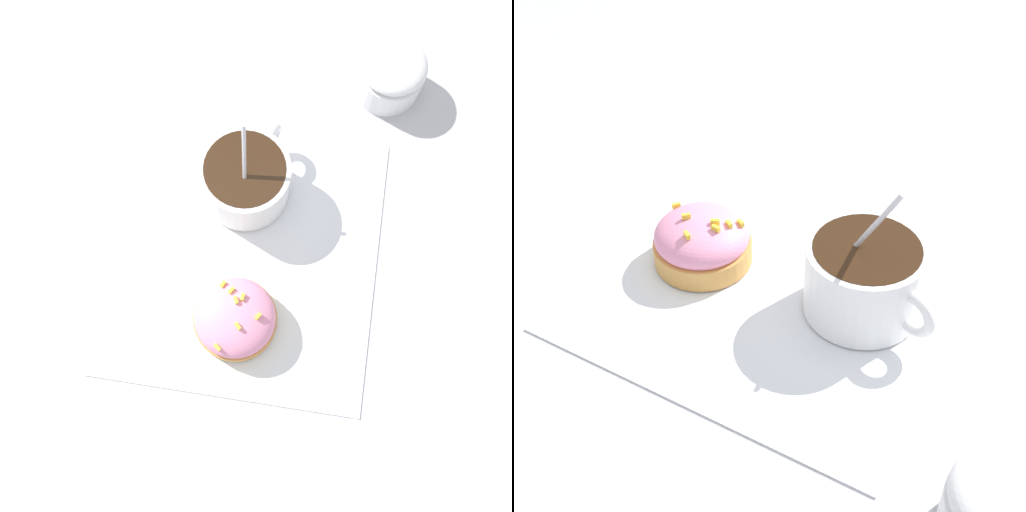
# 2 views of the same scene
# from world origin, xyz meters

# --- Properties ---
(ground_plane) EXTENTS (3.00, 3.00, 0.00)m
(ground_plane) POSITION_xyz_m (0.00, 0.00, 0.00)
(ground_plane) COLOR #B2B2B7
(paper_napkin) EXTENTS (0.31, 0.30, 0.00)m
(paper_napkin) POSITION_xyz_m (0.00, 0.00, 0.00)
(paper_napkin) COLOR white
(paper_napkin) RESTS_ON ground_plane
(coffee_cup) EXTENTS (0.11, 0.09, 0.11)m
(coffee_cup) POSITION_xyz_m (-0.07, -0.01, 0.04)
(coffee_cup) COLOR white
(coffee_cup) RESTS_ON paper_napkin
(frosted_pastry) EXTENTS (0.08, 0.08, 0.05)m
(frosted_pastry) POSITION_xyz_m (0.07, 0.01, 0.02)
(frosted_pastry) COLOR #D19347
(frosted_pastry) RESTS_ON paper_napkin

